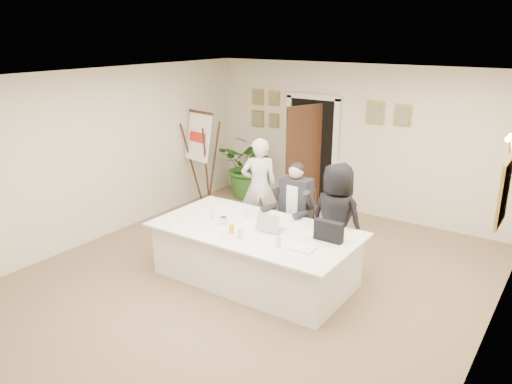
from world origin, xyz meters
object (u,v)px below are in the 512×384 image
at_px(potted_palm, 250,166).
at_px(flip_chart, 204,164).
at_px(oj_glass, 232,230).
at_px(standing_man, 259,186).
at_px(laptop_bag, 329,231).
at_px(steel_jug, 224,221).
at_px(conference_table, 255,254).
at_px(seated_man, 294,209).
at_px(paper_stack, 302,249).
at_px(laptop, 272,220).
at_px(standing_woman, 336,220).

bearing_deg(potted_palm, flip_chart, -115.48).
xyz_separation_m(potted_palm, oj_glass, (2.03, -3.33, 0.16)).
bearing_deg(oj_glass, standing_man, 113.49).
height_order(standing_man, laptop_bag, standing_man).
height_order(laptop_bag, steel_jug, laptop_bag).
bearing_deg(conference_table, laptop_bag, 10.01).
height_order(seated_man, laptop_bag, seated_man).
bearing_deg(paper_stack, oj_glass, -174.23).
bearing_deg(paper_stack, steel_jug, 175.16).
relative_size(laptop_bag, oj_glass, 2.95).
bearing_deg(laptop, flip_chart, 141.09).
distance_m(paper_stack, oj_glass, 1.02).
relative_size(potted_palm, laptop, 3.86).
bearing_deg(flip_chart, potted_palm, 64.52).
distance_m(potted_palm, oj_glass, 3.90).
xyz_separation_m(standing_man, laptop_bag, (1.96, -1.30, 0.08)).
relative_size(seated_man, oj_glass, 11.55).
distance_m(conference_table, potted_palm, 3.70).
bearing_deg(standing_woman, potted_palm, -30.63).
distance_m(flip_chart, potted_palm, 1.07).
distance_m(standing_woman, oj_glass, 1.50).
relative_size(laptop, steel_jug, 3.19).
bearing_deg(oj_glass, laptop_bag, 24.54).
height_order(seated_man, paper_stack, seated_man).
bearing_deg(flip_chart, conference_table, -37.73).
xyz_separation_m(laptop_bag, steel_jug, (-1.46, -0.32, -0.08)).
relative_size(standing_man, paper_stack, 5.78).
bearing_deg(paper_stack, laptop_bag, 71.65).
distance_m(standing_man, paper_stack, 2.51).
relative_size(flip_chart, oj_glass, 14.30).
height_order(flip_chart, steel_jug, flip_chart).
relative_size(flip_chart, paper_stack, 6.44).
bearing_deg(steel_jug, potted_palm, 119.01).
relative_size(standing_man, steel_jug, 15.16).
relative_size(conference_table, laptop, 8.04).
xyz_separation_m(flip_chart, oj_glass, (2.48, -2.38, -0.02)).
distance_m(seated_man, standing_woman, 0.84).
height_order(paper_stack, oj_glass, oj_glass).
bearing_deg(oj_glass, standing_woman, 49.14).
bearing_deg(standing_man, steel_jug, 66.23).
relative_size(conference_table, standing_man, 1.69).
bearing_deg(seated_man, conference_table, -82.80).
xyz_separation_m(potted_palm, paper_stack, (3.05, -3.23, 0.11)).
relative_size(flip_chart, potted_palm, 1.37).
bearing_deg(flip_chart, seated_man, -20.98).
distance_m(seated_man, steel_jug, 1.24).
relative_size(conference_table, potted_palm, 2.08).
distance_m(standing_woman, paper_stack, 1.03).
relative_size(paper_stack, steel_jug, 2.62).
bearing_deg(potted_palm, standing_woman, -36.16).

